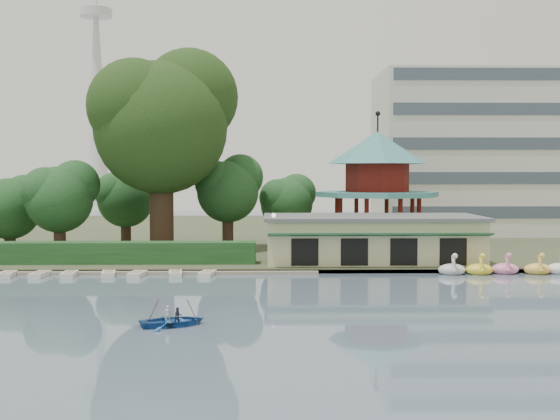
{
  "coord_description": "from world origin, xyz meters",
  "views": [
    {
      "loc": [
        1.06,
        -38.11,
        7.94
      ],
      "look_at": [
        2.0,
        18.0,
        5.0
      ],
      "focal_mm": 45.0,
      "sensor_mm": 36.0,
      "label": 1
    }
  ],
  "objects_px": {
    "big_tree": "(163,117)",
    "rowboat_with_passengers": "(173,316)",
    "boathouse": "(372,238)",
    "dock": "(103,272)",
    "pavilion": "(377,178)"
  },
  "relations": [
    {
      "from": "dock",
      "to": "big_tree",
      "type": "bearing_deg",
      "value": 73.93
    },
    {
      "from": "boathouse",
      "to": "pavilion",
      "type": "height_order",
      "value": "pavilion"
    },
    {
      "from": "big_tree",
      "to": "rowboat_with_passengers",
      "type": "relative_size",
      "value": 3.48
    },
    {
      "from": "boathouse",
      "to": "rowboat_with_passengers",
      "type": "xyz_separation_m",
      "value": [
        -13.93,
        -23.82,
        -1.88
      ]
    },
    {
      "from": "dock",
      "to": "pavilion",
      "type": "relative_size",
      "value": 2.52
    },
    {
      "from": "dock",
      "to": "pavilion",
      "type": "bearing_deg",
      "value": 31.66
    },
    {
      "from": "boathouse",
      "to": "pavilion",
      "type": "relative_size",
      "value": 1.38
    },
    {
      "from": "rowboat_with_passengers",
      "to": "dock",
      "type": "bearing_deg",
      "value": 112.96
    },
    {
      "from": "dock",
      "to": "pavilion",
      "type": "height_order",
      "value": "pavilion"
    },
    {
      "from": "dock",
      "to": "pavilion",
      "type": "xyz_separation_m",
      "value": [
        24.0,
        14.8,
        7.36
      ]
    },
    {
      "from": "big_tree",
      "to": "rowboat_with_passengers",
      "type": "height_order",
      "value": "big_tree"
    },
    {
      "from": "boathouse",
      "to": "rowboat_with_passengers",
      "type": "relative_size",
      "value": 3.31
    },
    {
      "from": "rowboat_with_passengers",
      "to": "boathouse",
      "type": "bearing_deg",
      "value": 59.69
    },
    {
      "from": "boathouse",
      "to": "rowboat_with_passengers",
      "type": "distance_m",
      "value": 27.66
    },
    {
      "from": "boathouse",
      "to": "rowboat_with_passengers",
      "type": "bearing_deg",
      "value": -120.31
    }
  ]
}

